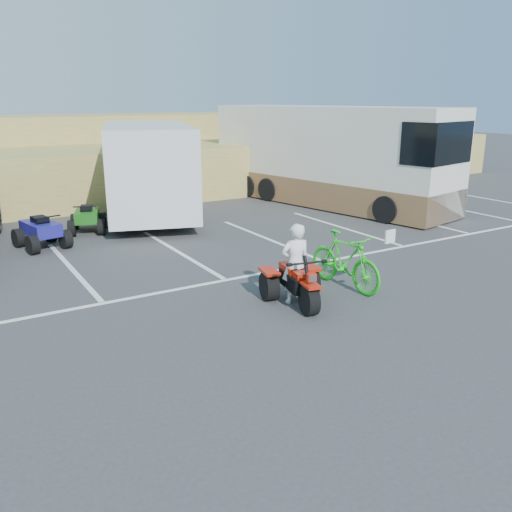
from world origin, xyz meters
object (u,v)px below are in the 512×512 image
cargo_trailer (149,168)px  quad_atv_green (89,232)px  red_trike_atv (298,305)px  quad_atv_blue (43,248)px  rider (295,264)px  rv_motorhome (328,163)px  green_dirt_bike (345,260)px

cargo_trailer → quad_atv_green: 3.07m
red_trike_atv → quad_atv_blue: bearing=128.7°
quad_atv_blue → quad_atv_green: 1.88m
rider → rv_motorhome: rv_motorhome is taller
rider → green_dirt_bike: bearing=-160.9°
green_dirt_bike → rider: bearing=-177.6°
green_dirt_bike → rv_motorhome: bearing=49.7°
green_dirt_bike → quad_atv_blue: (-4.81, 6.58, -0.60)m
rider → quad_atv_green: size_ratio=1.15×
green_dirt_bike → quad_atv_blue: green_dirt_bike is taller
quad_atv_blue → red_trike_atv: bearing=-75.6°
rider → quad_atv_blue: bearing=-50.5°
green_dirt_bike → quad_atv_green: green_dirt_bike is taller
cargo_trailer → red_trike_atv: bearing=-75.1°
red_trike_atv → quad_atv_green: red_trike_atv is taller
rv_motorhome → quad_atv_blue: 10.52m
cargo_trailer → rv_motorhome: size_ratio=0.69×
rider → quad_atv_green: rider is taller
green_dirt_bike → cargo_trailer: cargo_trailer is taller
cargo_trailer → rv_motorhome: bearing=7.6°
red_trike_atv → rider: bearing=90.0°
red_trike_atv → green_dirt_bike: (1.40, 0.31, 0.60)m
rv_motorhome → quad_atv_green: bearing=167.3°
green_dirt_bike → rv_motorhome: 9.47m
rider → cargo_trailer: cargo_trailer is taller
rider → red_trike_atv: bearing=90.0°
quad_atv_blue → rv_motorhome: bearing=-6.2°
rider → quad_atv_green: 8.16m
red_trike_atv → quad_atv_blue: red_trike_atv is taller
cargo_trailer → quad_atv_blue: 4.74m
cargo_trailer → green_dirt_bike: bearing=-66.1°
green_dirt_bike → rv_motorhome: (5.54, 7.62, 0.92)m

